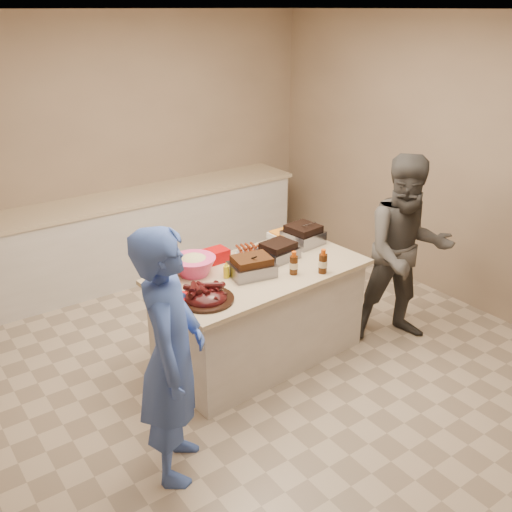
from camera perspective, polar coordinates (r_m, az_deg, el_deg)
room at (r=4.83m, az=0.77°, el=-10.53°), size 4.50×5.00×2.70m
back_counter at (r=6.33m, az=-11.11°, el=2.24°), size 3.60×0.64×0.90m
island at (r=4.91m, az=0.35°, el=-9.95°), size 1.76×1.00×0.81m
rib_platter at (r=4.06m, az=-5.01°, el=-4.45°), size 0.44×0.44×0.16m
pulled_pork_tray at (r=4.41m, az=-0.42°, el=-1.94°), size 0.37×0.31×0.10m
brisket_tray at (r=4.71m, az=2.21°, el=-0.25°), size 0.33×0.28×0.09m
roasting_pan at (r=5.02m, az=4.70°, el=1.25°), size 0.32×0.32×0.12m
coleslaw_bowl at (r=4.46m, az=-6.21°, el=-1.81°), size 0.37×0.37×0.24m
sausage_plate at (r=4.78m, az=-0.51°, el=0.16°), size 0.31×0.31×0.04m
mac_cheese_dish at (r=5.12m, az=3.11°, el=1.76°), size 0.30×0.22×0.08m
bbq_bottle_a at (r=4.45m, az=3.76°, el=-1.80°), size 0.07×0.07×0.19m
bbq_bottle_b at (r=4.49m, az=6.65°, el=-1.67°), size 0.07×0.07×0.20m
mustard_bottle at (r=4.39m, az=-2.97°, el=-2.16°), size 0.05×0.05×0.13m
sauce_bowl at (r=4.62m, az=-0.14°, el=-0.74°), size 0.13×0.05×0.13m
plate_stack_large at (r=4.27m, az=-9.21°, el=-3.21°), size 0.27×0.27×0.03m
plate_stack_small at (r=4.11m, az=-7.70°, el=-4.26°), size 0.17×0.17×0.02m
plastic_cup at (r=4.39m, az=-8.74°, el=-2.37°), size 0.10×0.09×0.09m
basket_stack at (r=4.67m, az=-4.07°, el=-0.52°), size 0.21×0.16×0.10m
guest_blue at (r=3.96m, az=-7.69°, el=-19.96°), size 1.70×1.44×0.39m
guest_gray at (r=5.34m, az=13.86°, el=-7.67°), size 1.52×1.83×0.62m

